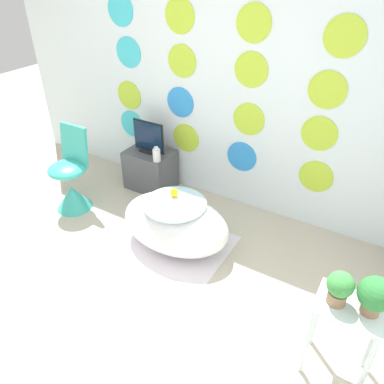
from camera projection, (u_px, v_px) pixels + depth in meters
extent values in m
plane|color=#BCB29E|center=(80.00, 323.00, 2.64)|extent=(12.00, 12.00, 0.00)
cube|color=white|center=(216.00, 70.00, 3.35)|extent=(4.81, 0.04, 2.60)
cylinder|color=#3DC6D6|center=(132.00, 124.00, 4.16)|extent=(0.30, 0.01, 0.30)
cylinder|color=#B2D633|center=(186.00, 138.00, 3.86)|extent=(0.30, 0.01, 0.30)
cylinder|color=#2D8CE0|center=(242.00, 157.00, 3.61)|extent=(0.30, 0.01, 0.30)
cylinder|color=#B2D633|center=(316.00, 177.00, 3.31)|extent=(0.30, 0.01, 0.30)
cylinder|color=#B2D633|center=(129.00, 95.00, 3.98)|extent=(0.30, 0.01, 0.30)
cylinder|color=#2D8CE0|center=(180.00, 102.00, 3.68)|extent=(0.30, 0.01, 0.30)
cylinder|color=#B2D633|center=(249.00, 119.00, 3.38)|extent=(0.30, 0.01, 0.30)
cylinder|color=#B2D633|center=(319.00, 134.00, 3.11)|extent=(0.30, 0.01, 0.30)
cylinder|color=#3DC6D6|center=(128.00, 52.00, 3.72)|extent=(0.30, 0.01, 0.30)
cylinder|color=#B2D633|center=(182.00, 61.00, 3.46)|extent=(0.30, 0.01, 0.30)
cylinder|color=#B2D633|center=(251.00, 70.00, 3.15)|extent=(0.30, 0.01, 0.30)
cylinder|color=#B2D633|center=(327.00, 90.00, 2.91)|extent=(0.30, 0.01, 0.30)
cylinder|color=#3DC6D6|center=(120.00, 10.00, 3.54)|extent=(0.30, 0.01, 0.30)
cylinder|color=#B2D633|center=(180.00, 16.00, 3.25)|extent=(0.30, 0.01, 0.30)
cylinder|color=#B2D633|center=(254.00, 23.00, 2.96)|extent=(0.30, 0.01, 0.30)
cylinder|color=#B2D633|center=(345.00, 36.00, 2.67)|extent=(0.30, 0.01, 0.30)
cube|color=silver|center=(167.00, 246.00, 3.31)|extent=(1.04, 0.90, 0.01)
ellipsoid|color=white|center=(175.00, 223.00, 3.23)|extent=(0.98, 0.65, 0.45)
cylinder|color=#B2DBEA|center=(175.00, 204.00, 3.12)|extent=(0.54, 0.54, 0.01)
sphere|color=yellow|center=(174.00, 193.00, 3.16)|extent=(0.07, 0.07, 0.07)
sphere|color=yellow|center=(173.00, 191.00, 3.14)|extent=(0.04, 0.04, 0.04)
cone|color=orange|center=(172.00, 192.00, 3.12)|extent=(0.02, 0.02, 0.02)
cone|color=#38B2A3|center=(73.00, 197.00, 3.75)|extent=(0.35, 0.35, 0.24)
ellipsoid|color=#38B2A3|center=(67.00, 169.00, 3.58)|extent=(0.37, 0.37, 0.13)
cube|color=#38B2A3|center=(74.00, 145.00, 3.57)|extent=(0.31, 0.09, 0.40)
cube|color=#4C4C51|center=(151.00, 169.00, 4.04)|extent=(0.49, 0.37, 0.43)
cube|color=white|center=(140.00, 170.00, 3.87)|extent=(0.41, 0.01, 0.12)
cube|color=black|center=(149.00, 151.00, 3.92)|extent=(0.19, 0.12, 0.02)
cube|color=black|center=(149.00, 136.00, 3.83)|extent=(0.36, 0.01, 0.32)
cube|color=#0F1E38|center=(148.00, 137.00, 3.83)|extent=(0.34, 0.01, 0.30)
cylinder|color=white|center=(157.00, 155.00, 3.71)|extent=(0.08, 0.08, 0.13)
cylinder|color=white|center=(156.00, 148.00, 3.67)|extent=(0.04, 0.04, 0.03)
cube|color=silver|center=(351.00, 308.00, 2.05)|extent=(0.38, 0.28, 0.02)
cylinder|color=silver|center=(307.00, 342.00, 2.20)|extent=(0.03, 0.03, 0.54)
cylinder|color=silver|center=(366.00, 370.00, 2.05)|extent=(0.03, 0.03, 0.54)
cylinder|color=silver|center=(317.00, 315.00, 2.36)|extent=(0.03, 0.03, 0.54)
cylinder|color=silver|center=(373.00, 338.00, 2.22)|extent=(0.03, 0.03, 0.54)
cylinder|color=#8C6B4C|center=(337.00, 297.00, 2.05)|extent=(0.10, 0.10, 0.08)
sphere|color=#3D8E42|center=(341.00, 284.00, 2.00)|extent=(0.15, 0.15, 0.15)
cylinder|color=#8C6B4C|center=(370.00, 308.00, 2.00)|extent=(0.10, 0.10, 0.06)
sphere|color=#2D7A38|center=(376.00, 294.00, 1.94)|extent=(0.19, 0.19, 0.19)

